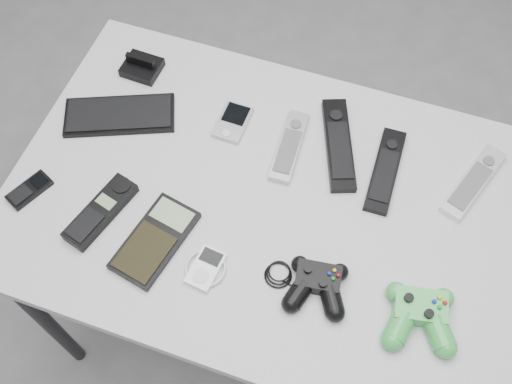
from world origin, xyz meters
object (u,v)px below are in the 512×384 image
(desk, at_px, (275,217))
(cordless_handset, at_px, (101,211))
(calculator, at_px, (155,240))
(pda, at_px, (233,122))
(mp3_player, at_px, (206,268))
(controller_green, at_px, (420,314))
(pda_keyboard, at_px, (120,115))
(remote_black_a, at_px, (339,144))
(remote_silver_b, at_px, (474,182))
(mobile_phone, at_px, (29,190))
(controller_black, at_px, (317,284))
(remote_black_b, at_px, (385,170))
(remote_silver_a, at_px, (289,146))

(desk, xyz_separation_m, cordless_handset, (-0.34, -0.15, 0.08))
(desk, xyz_separation_m, calculator, (-0.21, -0.17, 0.08))
(pda, xyz_separation_m, mp3_player, (0.07, -0.35, -0.00))
(controller_green, bearing_deg, calculator, 171.01)
(pda_keyboard, bearing_deg, remote_black_a, -13.23)
(remote_silver_b, relative_size, mobile_phone, 2.15)
(controller_green, bearing_deg, cordless_handset, 168.81)
(mobile_phone, xyz_separation_m, controller_black, (0.64, -0.01, 0.01))
(remote_black_b, height_order, mobile_phone, remote_black_b)
(controller_black, bearing_deg, remote_black_a, 90.75)
(remote_silver_a, height_order, mobile_phone, remote_silver_a)
(pda, xyz_separation_m, calculator, (-0.05, -0.33, 0.00))
(controller_black, bearing_deg, mobile_phone, 172.01)
(remote_silver_a, bearing_deg, mobile_phone, -152.54)
(remote_silver_b, distance_m, calculator, 0.69)
(remote_black_b, xyz_separation_m, controller_green, (0.13, -0.30, 0.01))
(remote_black_a, distance_m, controller_green, 0.41)
(calculator, xyz_separation_m, controller_green, (0.54, 0.02, 0.01))
(remote_silver_b, bearing_deg, mp3_player, -121.34)
(mp3_player, relative_size, controller_green, 0.59)
(pda_keyboard, xyz_separation_m, pda, (0.25, 0.07, 0.00))
(mp3_player, distance_m, controller_green, 0.42)
(mobile_phone, bearing_deg, controller_green, 24.40)
(remote_silver_b, height_order, controller_black, controller_black)
(pda_keyboard, distance_m, pda, 0.26)
(remote_black_a, bearing_deg, cordless_handset, -162.98)
(controller_black, bearing_deg, pda, 125.34)
(pda, relative_size, mp3_player, 1.16)
(mobile_phone, bearing_deg, remote_black_b, 47.34)
(remote_silver_b, bearing_deg, controller_black, -106.49)
(remote_silver_a, relative_size, mobile_phone, 1.95)
(pda, bearing_deg, cordless_handset, -118.80)
(pda_keyboard, xyz_separation_m, remote_silver_b, (0.80, 0.09, 0.00))
(desk, height_order, calculator, calculator)
(pda, relative_size, calculator, 0.52)
(pda_keyboard, bearing_deg, pda, -8.30)
(controller_black, bearing_deg, controller_green, -6.05)
(controller_black, xyz_separation_m, controller_green, (0.20, 0.00, 0.00))
(desk, xyz_separation_m, remote_silver_b, (0.39, 0.18, 0.08))
(remote_black_b, bearing_deg, calculator, -143.14)
(desk, height_order, mp3_player, mp3_player)
(remote_silver_b, distance_m, mp3_player, 0.60)
(pda, distance_m, remote_silver_b, 0.55)
(remote_black_a, height_order, calculator, remote_black_a)
(remote_black_b, height_order, controller_green, controller_green)
(pda_keyboard, height_order, remote_silver_a, remote_silver_a)
(remote_black_a, relative_size, remote_silver_b, 1.16)
(remote_silver_a, height_order, remote_silver_b, same)
(pda_keyboard, bearing_deg, controller_green, -41.18)
(calculator, relative_size, mp3_player, 2.21)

